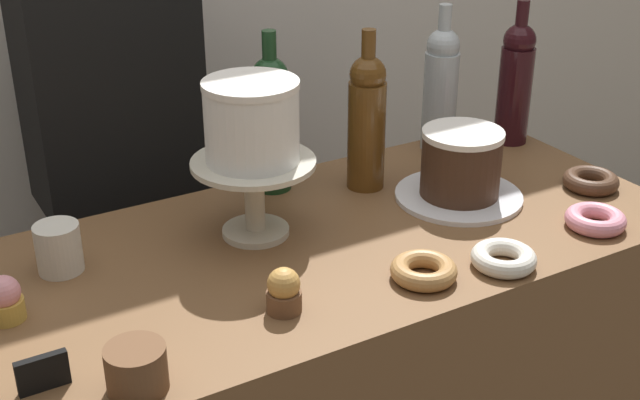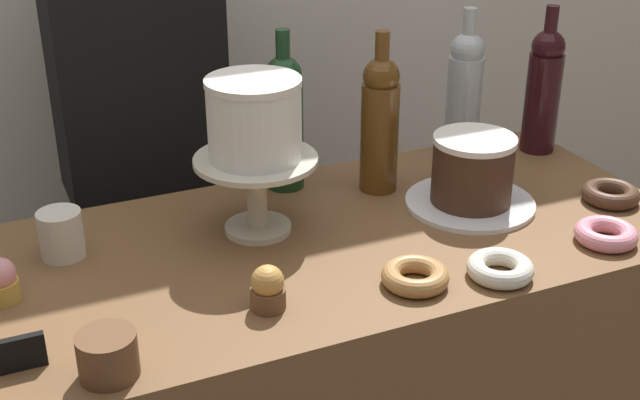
% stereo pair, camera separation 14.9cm
% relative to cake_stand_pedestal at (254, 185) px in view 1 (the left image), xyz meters
% --- Properties ---
extents(cake_stand_pedestal, '(0.22, 0.22, 0.15)m').
position_rel_cake_stand_pedestal_xyz_m(cake_stand_pedestal, '(0.00, 0.00, 0.00)').
color(cake_stand_pedestal, beige).
rests_on(cake_stand_pedestal, display_counter).
extents(white_layer_cake, '(0.17, 0.17, 0.14)m').
position_rel_cake_stand_pedestal_xyz_m(white_layer_cake, '(-0.00, -0.00, 0.12)').
color(white_layer_cake, white).
rests_on(white_layer_cake, cake_stand_pedestal).
extents(silver_serving_platter, '(0.25, 0.25, 0.01)m').
position_rel_cake_stand_pedestal_xyz_m(silver_serving_platter, '(0.42, -0.07, -0.09)').
color(silver_serving_platter, white).
rests_on(silver_serving_platter, display_counter).
extents(chocolate_round_cake, '(0.16, 0.16, 0.13)m').
position_rel_cake_stand_pedestal_xyz_m(chocolate_round_cake, '(0.42, -0.07, -0.02)').
color(chocolate_round_cake, '#3D2619').
rests_on(chocolate_round_cake, silver_serving_platter).
extents(wine_bottle_amber, '(0.08, 0.08, 0.33)m').
position_rel_cake_stand_pedestal_xyz_m(wine_bottle_amber, '(0.29, 0.08, 0.04)').
color(wine_bottle_amber, '#5B3814').
rests_on(wine_bottle_amber, display_counter).
extents(wine_bottle_dark_red, '(0.08, 0.08, 0.33)m').
position_rel_cake_stand_pedestal_xyz_m(wine_bottle_dark_red, '(0.71, 0.11, 0.04)').
color(wine_bottle_dark_red, black).
rests_on(wine_bottle_dark_red, display_counter).
extents(wine_bottle_green, '(0.08, 0.08, 0.33)m').
position_rel_cake_stand_pedestal_xyz_m(wine_bottle_green, '(0.12, 0.16, 0.04)').
color(wine_bottle_green, '#193D1E').
rests_on(wine_bottle_green, display_counter).
extents(wine_bottle_clear, '(0.08, 0.08, 0.33)m').
position_rel_cake_stand_pedestal_xyz_m(wine_bottle_clear, '(0.54, 0.17, 0.04)').
color(wine_bottle_clear, '#B2BCC1').
rests_on(wine_bottle_clear, display_counter).
extents(cupcake_strawberry, '(0.06, 0.06, 0.07)m').
position_rel_cake_stand_pedestal_xyz_m(cupcake_strawberry, '(-0.45, -0.06, -0.06)').
color(cupcake_strawberry, gold).
rests_on(cupcake_strawberry, display_counter).
extents(cupcake_caramel, '(0.06, 0.06, 0.07)m').
position_rel_cake_stand_pedestal_xyz_m(cupcake_caramel, '(-0.07, -0.25, -0.06)').
color(cupcake_caramel, brown).
rests_on(cupcake_caramel, display_counter).
extents(donut_chocolate, '(0.11, 0.11, 0.03)m').
position_rel_cake_stand_pedestal_xyz_m(donut_chocolate, '(0.68, -0.16, -0.08)').
color(donut_chocolate, '#472D1E').
rests_on(donut_chocolate, display_counter).
extents(donut_pink, '(0.11, 0.11, 0.03)m').
position_rel_cake_stand_pedestal_xyz_m(donut_pink, '(0.55, -0.29, -0.08)').
color(donut_pink, pink).
rests_on(donut_pink, display_counter).
extents(donut_sugar, '(0.11, 0.11, 0.03)m').
position_rel_cake_stand_pedestal_xyz_m(donut_sugar, '(0.31, -0.32, -0.08)').
color(donut_sugar, silver).
rests_on(donut_sugar, display_counter).
extents(donut_maple, '(0.11, 0.11, 0.03)m').
position_rel_cake_stand_pedestal_xyz_m(donut_maple, '(0.17, -0.28, -0.08)').
color(donut_maple, '#B27F47').
rests_on(donut_maple, display_counter).
extents(cookie_stack, '(0.08, 0.08, 0.07)m').
position_rel_cake_stand_pedestal_xyz_m(cookie_stack, '(-0.34, -0.32, -0.07)').
color(cookie_stack, brown).
rests_on(cookie_stack, display_counter).
extents(price_sign_chalkboard, '(0.07, 0.01, 0.05)m').
position_rel_cake_stand_pedestal_xyz_m(price_sign_chalkboard, '(-0.45, -0.26, -0.07)').
color(price_sign_chalkboard, black).
rests_on(price_sign_chalkboard, display_counter).
extents(coffee_cup_ceramic, '(0.08, 0.08, 0.08)m').
position_rel_cake_stand_pedestal_xyz_m(coffee_cup_ceramic, '(-0.34, 0.05, -0.06)').
color(coffee_cup_ceramic, silver).
rests_on(coffee_cup_ceramic, display_counter).
extents(barista_figure, '(0.36, 0.22, 1.60)m').
position_rel_cake_stand_pedestal_xyz_m(barista_figure, '(-0.09, 0.51, -0.22)').
color(barista_figure, black).
rests_on(barista_figure, ground_plane).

